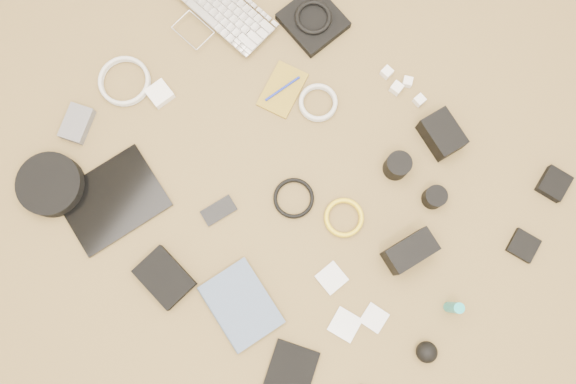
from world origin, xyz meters
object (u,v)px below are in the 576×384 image
Objects in this scene: phone at (219,211)px; laptop at (208,17)px; headphone_case at (51,185)px; tablet at (113,200)px; dslr_camera at (442,134)px; paperback at (217,321)px.

laptop is at bearing 152.70° from phone.
laptop is at bearing 85.27° from headphone_case.
dslr_camera is at bearing 67.88° from tablet.
dslr_camera reaches higher than paperback.
headphone_case is at bearing -136.65° from tablet.
laptop is at bearing 59.64° from paperback.
laptop is 1.29× the size of tablet.
dslr_camera is at bearing 42.59° from headphone_case.
tablet is at bearing 98.97° from paperback.
phone is 0.31m from paperback.
dslr_camera is (0.79, 0.09, 0.02)m from laptop.
paperback is (-0.22, -0.81, -0.03)m from dslr_camera.
tablet is 0.31m from phone.
dslr_camera is 0.68× the size of headphone_case.
tablet is 0.47m from paperback.
paperback reaches higher than tablet.
tablet is at bearing -72.08° from laptop.
laptop is 3.68× the size of phone.
paperback is at bearing 8.94° from tablet.
dslr_camera is at bearing 14.28° from laptop.
laptop is 0.79m from dslr_camera.
headphone_case is at bearing -113.32° from dslr_camera.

